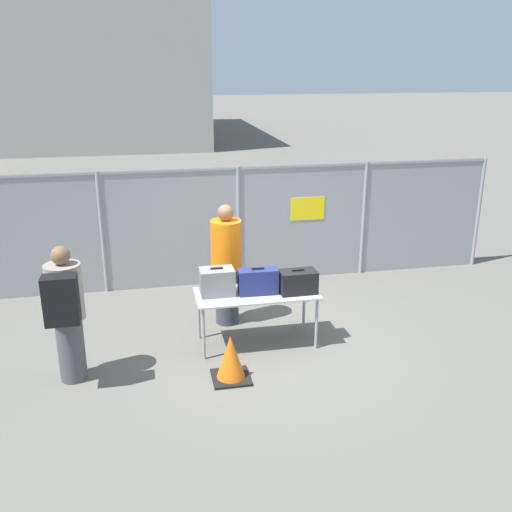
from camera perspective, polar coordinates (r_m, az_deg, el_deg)
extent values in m
plane|color=#605E56|center=(7.82, 1.42, -8.96)|extent=(120.00, 120.00, 0.00)
cylinder|color=gray|center=(9.57, -15.13, 2.20)|extent=(0.07, 0.07, 2.02)
cylinder|color=gray|center=(9.68, -1.75, 3.04)|extent=(0.07, 0.07, 2.02)
cylinder|color=gray|center=(10.28, 10.70, 3.67)|extent=(0.07, 0.07, 2.02)
cylinder|color=gray|center=(11.31, 21.34, 4.07)|extent=(0.07, 0.07, 2.02)
cube|color=gray|center=(9.68, -1.75, 3.04)|extent=(8.98, 0.01, 2.02)
cube|color=gray|center=(9.45, -1.81, 8.76)|extent=(8.98, 0.04, 0.04)
cube|color=yellow|center=(9.87, 5.19, 4.74)|extent=(0.60, 0.01, 0.40)
cube|color=#B2B2AD|center=(7.58, 0.06, -3.78)|extent=(1.62, 0.71, 0.02)
cylinder|color=#99999E|center=(7.36, -5.26, -7.76)|extent=(0.04, 0.04, 0.72)
cylinder|color=#99999E|center=(7.64, 6.07, -6.74)|extent=(0.04, 0.04, 0.72)
cylinder|color=#99999E|center=(7.90, -5.75, -5.85)|extent=(0.04, 0.04, 0.72)
cylinder|color=#99999E|center=(8.16, 4.82, -4.98)|extent=(0.04, 0.04, 0.72)
cube|color=slate|center=(7.47, -3.92, -2.59)|extent=(0.45, 0.30, 0.35)
cube|color=black|center=(7.41, -3.95, -1.23)|extent=(0.16, 0.02, 0.02)
cube|color=navy|center=(7.49, 0.20, -2.57)|extent=(0.53, 0.23, 0.34)
cube|color=black|center=(7.42, 0.21, -1.27)|extent=(0.16, 0.03, 0.02)
cube|color=black|center=(7.55, 4.21, -2.59)|extent=(0.49, 0.29, 0.30)
cube|color=black|center=(7.49, 4.24, -1.42)|extent=(0.16, 0.03, 0.02)
cylinder|color=#4C4C51|center=(7.24, -17.98, -8.80)|extent=(0.32, 0.32, 0.80)
cylinder|color=gray|center=(6.94, -18.59, -3.41)|extent=(0.42, 0.42, 0.67)
sphere|color=brown|center=(6.79, -18.98, 0.05)|extent=(0.22, 0.22, 0.22)
cube|color=black|center=(6.63, -18.92, -4.18)|extent=(0.38, 0.23, 0.56)
cylinder|color=#383D4C|center=(8.33, -2.92, -3.95)|extent=(0.33, 0.33, 0.85)
cylinder|color=orange|center=(8.06, -3.02, 1.13)|extent=(0.44, 0.44, 0.70)
sphere|color=brown|center=(7.93, -3.07, 4.35)|extent=(0.23, 0.23, 0.23)
cube|color=white|center=(12.07, 4.48, 3.40)|extent=(3.11, 1.36, 0.54)
sphere|color=black|center=(11.28, 2.83, 1.65)|extent=(0.62, 0.62, 0.62)
sphere|color=black|center=(12.67, 1.18, 3.60)|extent=(0.62, 0.62, 0.62)
cylinder|color=#59595B|center=(11.75, -5.46, 1.82)|extent=(1.09, 0.06, 0.06)
cube|color=#999993|center=(30.85, -16.69, 17.78)|extent=(10.88, 13.35, 6.90)
cube|color=black|center=(7.08, -2.52, -12.03)|extent=(0.46, 0.46, 0.03)
cone|color=orange|center=(6.95, -2.55, -10.11)|extent=(0.37, 0.37, 0.57)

